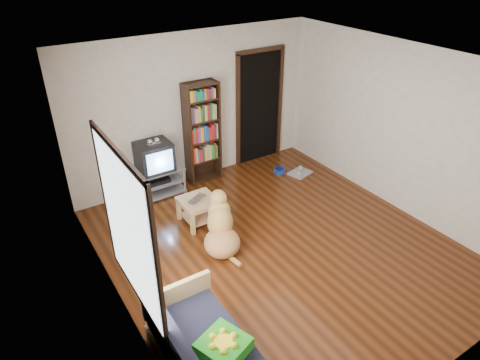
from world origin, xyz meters
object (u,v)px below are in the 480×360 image
laptop (199,200)px  dog_bowl (279,171)px  tv_stand (157,181)px  bookshelf (202,128)px  green_cushion (223,346)px  grey_rag (300,173)px  crt_tv (154,156)px  dog (221,228)px  coffee_table (199,206)px

laptop → dog_bowl: (2.01, 0.63, -0.37)m
laptop → tv_stand: 1.14m
laptop → bookshelf: bearing=33.0°
green_cushion → grey_rag: green_cushion is taller
crt_tv → dog: 1.86m
tv_stand → coffee_table: 1.10m
dog → coffee_table: bearing=88.3°
laptop → tv_stand: (-0.23, 1.11, -0.14)m
grey_rag → bookshelf: (-1.59, 0.83, 0.99)m
crt_tv → coffee_table: (0.23, -1.10, -0.46)m
bookshelf → coffee_table: bookshelf is taller
bookshelf → dog: (-0.74, -1.87, -0.70)m
bookshelf → dog: bearing=-111.6°
grey_rag → crt_tv: bearing=163.5°
laptop → bookshelf: 1.52m
crt_tv → bookshelf: bearing=4.3°
bookshelf → grey_rag: bearing=-27.4°
green_cushion → laptop: green_cushion is taller
green_cushion → coffee_table: bearing=47.0°
dog_bowl → coffee_table: size_ratio=0.40×
laptop → crt_tv: crt_tv is taller
laptop → green_cushion: bearing=-139.3°
bookshelf → dog: size_ratio=1.83×
grey_rag → coffee_table: size_ratio=0.73×
grey_rag → green_cushion: bearing=-139.5°
dog_bowl → coffee_table: bearing=-163.5°
bookshelf → dog: 2.13m
laptop → tv_stand: size_ratio=0.36×
laptop → dog: (-0.02, -0.67, -0.11)m
laptop → dog: size_ratio=0.33×
crt_tv → dog: (0.21, -1.79, -0.44)m
green_cushion → dog_bowl: (3.09, 3.15, -0.45)m
laptop → coffee_table: laptop is taller
dog_bowl → tv_stand: tv_stand is taller
grey_rag → dog: bearing=-155.9°
green_cushion → tv_stand: size_ratio=0.47×
grey_rag → tv_stand: (-2.54, 0.73, 0.25)m
dog_bowl → crt_tv: (-2.24, 0.50, 0.70)m
crt_tv → laptop: bearing=-78.4°
green_cushion → dog: size_ratio=0.43×
green_cushion → dog: dog is taller
green_cushion → dog_bowl: bearing=25.5°
tv_stand → bookshelf: bookshelf is taller
laptop → dog_bowl: 2.14m
coffee_table → grey_rag: bearing=8.5°
grey_rag → coffee_table: 2.35m
coffee_table → bookshelf: bearing=58.5°
dog_bowl → coffee_table: coffee_table is taller
tv_stand → dog: 1.79m
green_cushion → coffee_table: 2.78m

